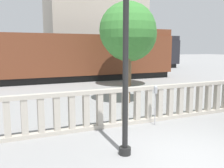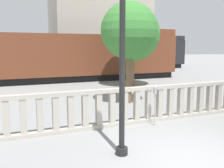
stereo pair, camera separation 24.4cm
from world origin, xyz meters
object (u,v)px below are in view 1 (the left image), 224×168
parking_meter (156,94)px  tree_right (128,31)px  tree_left (129,34)px  train_near (77,57)px  lamppost (126,31)px  train_far (79,54)px

parking_meter → tree_right: size_ratio=0.29×
tree_left → tree_right: size_ratio=1.15×
parking_meter → train_near: (0.86, 13.41, 0.91)m
parking_meter → train_near: bearing=86.3°
lamppost → tree_right: (2.99, 5.66, 0.41)m
lamppost → train_near: size_ratio=0.30×
train_near → train_far: size_ratio=0.63×
parking_meter → tree_right: bearing=77.9°
train_far → tree_right: size_ratio=5.60×
parking_meter → train_near: 13.47m
train_near → parking_meter: bearing=-93.7°
train_far → train_near: bearing=-107.9°
tree_left → train_far: bearing=89.3°
train_far → tree_right: bearing=-99.1°
lamppost → parking_meter: size_ratio=3.66×
train_near → train_far: 9.56m
lamppost → train_near: lamppost is taller
tree_left → lamppost: bearing=-118.1°
parking_meter → tree_right: tree_right is taller
parking_meter → train_near: size_ratio=0.08×
lamppost → tree_left: size_ratio=0.93×
train_near → train_far: train_near is taller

